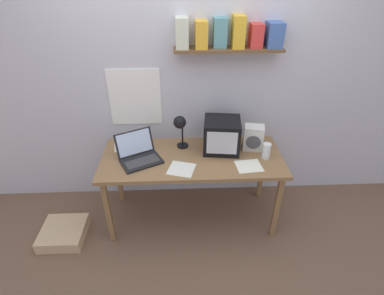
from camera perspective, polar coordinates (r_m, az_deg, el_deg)
ground_plane at (r=3.21m, az=0.00°, el=-12.75°), size 12.00×12.00×0.00m
back_wall at (r=2.88m, az=-0.24°, el=12.89°), size 5.60×0.24×2.60m
corner_desk at (r=2.77m, az=0.00°, el=-2.86°), size 1.65×0.68×0.74m
crt_monitor at (r=2.78m, az=5.68°, el=2.34°), size 0.36×0.35×0.30m
laptop at (r=2.72m, az=-10.16°, el=-1.07°), size 0.44×0.43×0.23m
desk_lamp at (r=2.71m, az=-2.28°, el=4.28°), size 0.14×0.18×0.35m
juice_glass at (r=2.77m, az=13.96°, el=-0.77°), size 0.08×0.08×0.15m
space_heater at (r=2.85m, az=11.61°, el=1.84°), size 0.20×0.17×0.24m
open_notebook at (r=2.58m, az=-2.03°, el=-4.12°), size 0.27×0.26×0.00m
loose_paper_near_monitor at (r=2.66m, az=10.76°, el=-3.50°), size 0.24×0.21×0.00m
printed_handout at (r=2.95m, az=-11.99°, el=0.28°), size 0.29×0.21×0.00m
floor_cushion at (r=3.21m, az=-23.26°, el=-14.69°), size 0.40×0.40×0.11m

